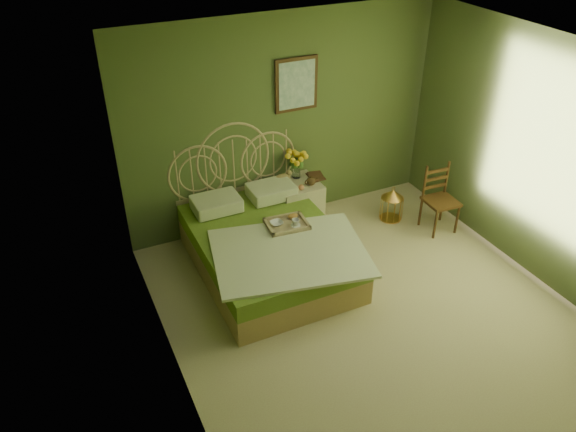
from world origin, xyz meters
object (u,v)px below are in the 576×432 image
nightstand (297,198)px  birdcage (392,205)px  chair (438,194)px  bed (266,245)px

nightstand → birdcage: 1.24m
chair → birdcage: (-0.40, 0.38, -0.26)m
bed → nightstand: size_ratio=2.21×
bed → chair: size_ratio=2.66×
bed → nightstand: bed is taller
bed → nightstand: 1.01m
bed → chair: 2.27m
chair → nightstand: bearing=155.0°
birdcage → nightstand: bearing=158.8°
bed → birdcage: 1.89m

